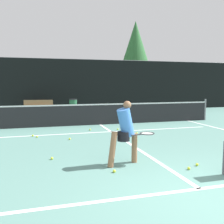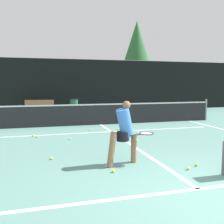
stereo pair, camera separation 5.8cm
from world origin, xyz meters
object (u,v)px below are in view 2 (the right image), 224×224
object	(u,v)px
courtside_bench	(39,106)
trash_bin	(74,106)
parked_car	(9,102)
player_practicing	(125,130)

from	to	relation	value
courtside_bench	trash_bin	xyz separation A→B (m)	(2.07, -0.28, -0.02)
parked_car	player_practicing	bearing A→B (deg)	-74.82
trash_bin	parked_car	bearing A→B (deg)	136.54
courtside_bench	parked_car	bearing A→B (deg)	125.04
trash_bin	parked_car	distance (m)	5.71
player_practicing	parked_car	world-z (taller)	player_practicing
player_practicing	courtside_bench	bearing A→B (deg)	82.40
player_practicing	courtside_bench	distance (m)	10.97
trash_bin	parked_car	world-z (taller)	parked_car
courtside_bench	trash_bin	size ratio (longest dim) A/B	1.94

